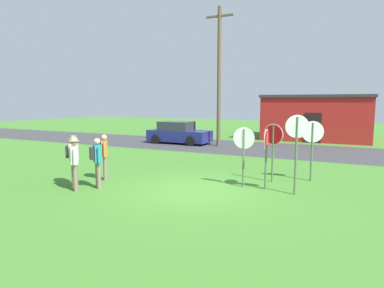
# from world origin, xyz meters

# --- Properties ---
(ground_plane) EXTENTS (80.00, 80.00, 0.00)m
(ground_plane) POSITION_xyz_m (0.00, 0.00, 0.00)
(ground_plane) COLOR #3D7528
(street_asphalt) EXTENTS (60.00, 6.40, 0.01)m
(street_asphalt) POSITION_xyz_m (0.00, 10.53, 0.00)
(street_asphalt) COLOR #38383A
(street_asphalt) RESTS_ON ground
(building_background) EXTENTS (7.70, 5.64, 3.36)m
(building_background) POSITION_xyz_m (2.04, 17.62, 1.69)
(building_background) COLOR #B2231E
(building_background) RESTS_ON ground
(utility_pole) EXTENTS (1.80, 0.24, 8.76)m
(utility_pole) POSITION_xyz_m (-3.32, 10.58, 4.57)
(utility_pole) COLOR brown
(utility_pole) RESTS_ON ground
(parked_car_on_street) EXTENTS (4.32, 2.06, 1.51)m
(parked_car_on_street) POSITION_xyz_m (-6.29, 10.65, 0.69)
(parked_car_on_street) COLOR navy
(parked_car_on_street) RESTS_ON ground
(stop_sign_nearest) EXTENTS (0.73, 0.21, 2.10)m
(stop_sign_nearest) POSITION_xyz_m (1.99, 2.30, 1.43)
(stop_sign_nearest) COLOR #51664C
(stop_sign_nearest) RESTS_ON ground
(stop_sign_leaning_right) EXTENTS (0.07, 0.66, 2.01)m
(stop_sign_leaning_right) POSITION_xyz_m (2.02, 1.18, 1.35)
(stop_sign_leaning_right) COLOR #51664C
(stop_sign_leaning_right) RESTS_ON ground
(stop_sign_rear_right) EXTENTS (0.73, 0.07, 2.04)m
(stop_sign_rear_right) POSITION_xyz_m (1.26, 1.16, 1.39)
(stop_sign_rear_right) COLOR #51664C
(stop_sign_rear_right) RESTS_ON ground
(stop_sign_tallest) EXTENTS (0.74, 0.26, 2.20)m
(stop_sign_tallest) POSITION_xyz_m (3.23, 3.09, 1.50)
(stop_sign_tallest) COLOR #51664C
(stop_sign_tallest) RESTS_ON ground
(stop_sign_far_back) EXTENTS (0.68, 0.23, 2.49)m
(stop_sign_far_back) POSITION_xyz_m (2.99, 0.96, 1.69)
(stop_sign_far_back) COLOR #51664C
(stop_sign_far_back) RESTS_ON ground
(person_on_left) EXTENTS (0.45, 0.52, 1.74)m
(person_on_left) POSITION_xyz_m (-4.05, -1.22, 1.01)
(person_on_left) COLOR #7A6B56
(person_on_left) RESTS_ON ground
(person_in_teal) EXTENTS (0.42, 0.43, 1.74)m
(person_in_teal) POSITION_xyz_m (-3.54, -1.67, 0.98)
(person_in_teal) COLOR #7A6B56
(person_in_teal) RESTS_ON ground
(person_with_sunhat) EXTENTS (0.48, 0.47, 1.69)m
(person_with_sunhat) POSITION_xyz_m (-3.09, -1.12, 0.98)
(person_with_sunhat) COLOR #7A6B56
(person_with_sunhat) RESTS_ON ground
(person_holding_notes) EXTENTS (0.47, 0.48, 1.69)m
(person_holding_notes) POSITION_xyz_m (-3.70, -0.07, 0.98)
(person_holding_notes) COLOR #7A6B56
(person_holding_notes) RESTS_ON ground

